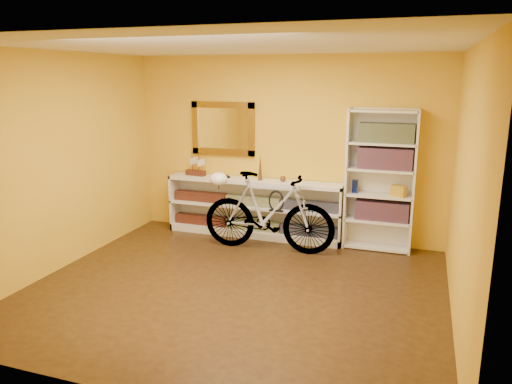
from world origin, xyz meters
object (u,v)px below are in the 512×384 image
(console_unit, at_px, (254,208))
(helmet, at_px, (219,179))
(bookcase, at_px, (380,181))
(bicycle, at_px, (268,212))

(console_unit, height_order, helmet, helmet)
(console_unit, height_order, bookcase, bookcase)
(bookcase, height_order, bicycle, bookcase)
(helmet, bearing_deg, bookcase, 15.57)
(bookcase, distance_m, helmet, 2.16)
(bicycle, relative_size, helmet, 7.57)
(bicycle, bearing_deg, bookcase, -70.65)
(bicycle, bearing_deg, helmet, 90.00)
(bookcase, relative_size, helmet, 7.86)
(bookcase, relative_size, bicycle, 1.04)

